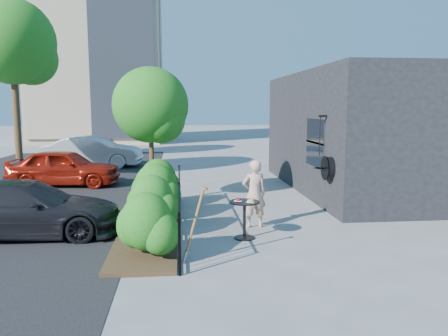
{
  "coord_description": "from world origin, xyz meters",
  "views": [
    {
      "loc": [
        -1.47,
        -10.12,
        2.83
      ],
      "look_at": [
        -0.28,
        1.56,
        1.2
      ],
      "focal_mm": 35.0,
      "sensor_mm": 36.0,
      "label": 1
    }
  ],
  "objects": [
    {
      "name": "street_tree_far",
      "position": [
        -9.94,
        13.96,
        5.92
      ],
      "size": [
        4.4,
        4.4,
        8.28
      ],
      "color": "#3F2B19",
      "rests_on": "ground"
    },
    {
      "name": "shrubs",
      "position": [
        -2.1,
        0.1,
        0.7
      ],
      "size": [
        1.1,
        5.6,
        1.24
      ],
      "color": "#216016",
      "rests_on": "ground"
    },
    {
      "name": "shop_building",
      "position": [
        5.5,
        4.5,
        2.0
      ],
      "size": [
        6.22,
        9.0,
        4.0
      ],
      "color": "black",
      "rests_on": "ground"
    },
    {
      "name": "car_silver",
      "position": [
        -5.56,
        11.09,
        0.74
      ],
      "size": [
        4.6,
        1.89,
        1.48
      ],
      "primitive_type": "imported",
      "rotation": [
        0.0,
        0.0,
        1.5
      ],
      "color": "#B3B3B8",
      "rests_on": "ground"
    },
    {
      "name": "ground",
      "position": [
        0.0,
        0.0,
        0.0
      ],
      "size": [
        120.0,
        120.0,
        0.0
      ],
      "primitive_type": "plane",
      "color": "gray",
      "rests_on": "ground"
    },
    {
      "name": "car_red",
      "position": [
        -5.65,
        6.07,
        0.67
      ],
      "size": [
        4.08,
        1.96,
        1.34
      ],
      "primitive_type": "imported",
      "rotation": [
        0.0,
        0.0,
        1.47
      ],
      "color": "maroon",
      "rests_on": "ground"
    },
    {
      "name": "planting_bed",
      "position": [
        -2.2,
        0.0,
        0.04
      ],
      "size": [
        1.3,
        6.0,
        0.08
      ],
      "primitive_type": "cube",
      "color": "#382616",
      "rests_on": "ground"
    },
    {
      "name": "cafe_table",
      "position": [
        -0.1,
        -1.01,
        0.57
      ],
      "size": [
        0.66,
        0.66,
        0.88
      ],
      "rotation": [
        0.0,
        0.0,
        -0.39
      ],
      "color": "black",
      "rests_on": "ground"
    },
    {
      "name": "fence",
      "position": [
        -1.5,
        0.0,
        0.56
      ],
      "size": [
        0.05,
        6.05,
        1.1
      ],
      "color": "black",
      "rests_on": "ground"
    },
    {
      "name": "patio_tree",
      "position": [
        -2.24,
        2.76,
        2.76
      ],
      "size": [
        2.2,
        2.2,
        3.94
      ],
      "color": "#3F2B19",
      "rests_on": "ground"
    },
    {
      "name": "shovel",
      "position": [
        -1.26,
        -2.36,
        0.63
      ],
      "size": [
        0.49,
        0.19,
        1.44
      ],
      "color": "brown",
      "rests_on": "ground"
    },
    {
      "name": "car_darkgrey",
      "position": [
        -4.9,
        -0.29,
        0.61
      ],
      "size": [
        4.23,
        1.72,
        1.23
      ],
      "primitive_type": "imported",
      "rotation": [
        0.0,
        0.0,
        1.57
      ],
      "color": "black",
      "rests_on": "ground"
    },
    {
      "name": "woman",
      "position": [
        0.26,
        -0.11,
        0.81
      ],
      "size": [
        0.63,
        0.46,
        1.61
      ],
      "primitive_type": "imported",
      "rotation": [
        0.0,
        0.0,
        3.27
      ],
      "color": "tan",
      "rests_on": "ground"
    }
  ]
}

